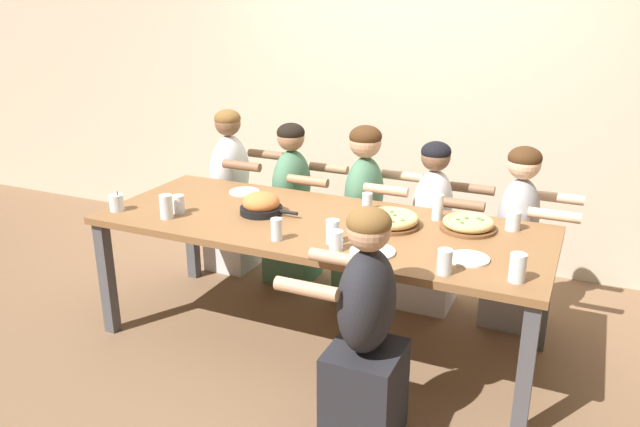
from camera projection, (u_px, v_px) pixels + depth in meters
name	position (u px, v px, depth m)	size (l,w,h in m)	color
ground_plane	(320.00, 339.00, 3.72)	(18.00, 18.00, 0.00)	brown
restaurant_back_panel	(407.00, 44.00, 4.51)	(10.00, 0.06, 3.20)	beige
dining_table	(320.00, 233.00, 3.50)	(2.51, 0.98, 0.74)	brown
pizza_board_main	(390.00, 220.00, 3.41)	(0.32, 0.32, 0.07)	brown
pizza_board_second	(468.00, 224.00, 3.35)	(0.30, 0.30, 0.06)	brown
skillet_bowl	(261.00, 205.00, 3.59)	(0.36, 0.25, 0.13)	black
empty_plate_a	(469.00, 259.00, 2.98)	(0.20, 0.20, 0.02)	white
empty_plate_b	(372.00, 251.00, 3.06)	(0.23, 0.23, 0.02)	white
empty_plate_c	(244.00, 192.00, 3.99)	(0.19, 0.19, 0.02)	white
cocktail_glass_blue	(117.00, 204.00, 3.64)	(0.08, 0.08, 0.12)	silver
drinking_glass_a	(367.00, 202.00, 3.65)	(0.06, 0.06, 0.10)	silver
drinking_glass_b	(438.00, 209.00, 3.49)	(0.06, 0.06, 0.15)	silver
drinking_glass_c	(333.00, 233.00, 3.16)	(0.07, 0.07, 0.13)	silver
drinking_glass_d	(166.00, 208.00, 3.51)	(0.07, 0.07, 0.14)	silver
drinking_glass_e	(513.00, 221.00, 3.34)	(0.08, 0.08, 0.10)	silver
drinking_glass_f	(277.00, 230.00, 3.21)	(0.06, 0.06, 0.12)	silver
drinking_glass_g	(518.00, 269.00, 2.74)	(0.07, 0.07, 0.13)	silver
drinking_glass_h	(179.00, 204.00, 3.60)	(0.07, 0.07, 0.11)	silver
drinking_glass_i	(445.00, 263.00, 2.81)	(0.07, 0.07, 0.12)	silver
drinking_glass_j	(336.00, 242.00, 3.08)	(0.07, 0.07, 0.10)	silver
diner_far_left	(232.00, 198.00, 4.55)	(0.51, 0.40, 1.19)	silver
diner_near_midright	(365.00, 339.00, 2.74)	(0.51, 0.40, 1.13)	#232328
diner_far_center	(364.00, 217.00, 4.15)	(0.51, 0.40, 1.16)	#477556
diner_far_midright	(432.00, 234.00, 3.99)	(0.51, 0.40, 1.10)	silver
diner_far_right	(516.00, 244.00, 3.78)	(0.51, 0.40, 1.12)	#99999E
diner_far_midleft	(293.00, 210.00, 4.37)	(0.51, 0.40, 1.13)	#477556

